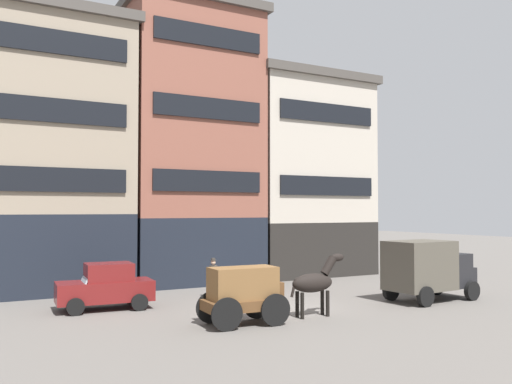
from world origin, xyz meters
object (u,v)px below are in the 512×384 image
object	(u,v)px
delivery_truck_near	(429,268)
sedan_dark	(106,286)
cargo_wagon	(244,291)
pedestrian_officer	(213,276)
draft_horse	(315,282)
fire_hydrant_curbside	(271,278)

from	to	relation	value
delivery_truck_near	sedan_dark	world-z (taller)	delivery_truck_near
cargo_wagon	pedestrian_officer	size ratio (longest dim) A/B	1.65
cargo_wagon	sedan_dark	xyz separation A→B (m)	(-3.54, 5.17, -0.23)
draft_horse	sedan_dark	xyz separation A→B (m)	(-6.49, 5.17, -0.36)
sedan_dark	fire_hydrant_curbside	size ratio (longest dim) A/B	4.58
delivery_truck_near	sedan_dark	size ratio (longest dim) A/B	1.17
sedan_dark	fire_hydrant_curbside	xyz separation A→B (m)	(8.99, 2.32, -0.49)
cargo_wagon	fire_hydrant_curbside	distance (m)	9.29
draft_horse	fire_hydrant_curbside	xyz separation A→B (m)	(2.50, 7.49, -0.84)
cargo_wagon	sedan_dark	distance (m)	6.27
cargo_wagon	fire_hydrant_curbside	bearing A→B (deg)	53.95
draft_horse	pedestrian_officer	world-z (taller)	draft_horse
draft_horse	cargo_wagon	bearing A→B (deg)	179.96
cargo_wagon	sedan_dark	size ratio (longest dim) A/B	0.78
draft_horse	fire_hydrant_curbside	bearing A→B (deg)	71.53
cargo_wagon	sedan_dark	world-z (taller)	cargo_wagon
delivery_truck_near	fire_hydrant_curbside	xyz separation A→B (m)	(-3.88, 7.00, -1.00)
cargo_wagon	draft_horse	world-z (taller)	draft_horse
pedestrian_officer	sedan_dark	bearing A→B (deg)	-174.56
draft_horse	delivery_truck_near	distance (m)	6.40
fire_hydrant_curbside	delivery_truck_near	bearing A→B (deg)	-61.02
sedan_dark	pedestrian_officer	distance (m)	4.91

